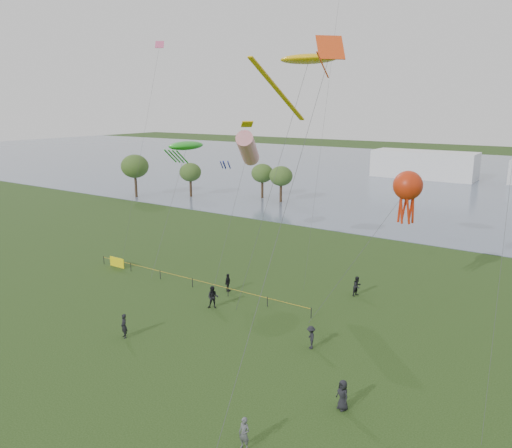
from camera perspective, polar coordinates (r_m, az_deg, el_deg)
The scene contains 18 objects.
ground_plane at distance 30.33m, azimuth -11.17°, elevation -18.69°, with size 400.00×400.00×0.00m, color #1B3210.
lake at distance 120.31m, azimuth 24.70°, elevation 4.63°, with size 400.00×120.00×0.08m, color slate.
pavilion_left at distance 117.59m, azimuth 18.64°, elevation 6.44°, with size 22.00×8.00×6.00m, color white.
trees at distance 87.41m, azimuth -6.31°, elevation 6.04°, with size 28.14×16.02×7.52m.
fence at distance 49.51m, azimuth -12.66°, elevation -5.05°, with size 24.07×0.07×1.05m.
kite_flyer at distance 25.68m, azimuth -1.35°, elevation -22.83°, with size 0.60×0.39×1.64m, color #515358.
spectator_a at distance 40.68m, azimuth -4.94°, elevation -8.34°, with size 0.90×0.70×1.85m, color black.
spectator_b at distance 34.55m, azimuth 6.29°, elevation -12.75°, with size 1.03×0.59×1.60m, color black.
spectator_c at distance 44.13m, azimuth -3.24°, elevation -6.70°, with size 0.95×0.40×1.62m, color black.
spectator_d at distance 28.67m, azimuth 9.88°, elevation -18.69°, with size 0.83×0.54×1.70m, color black.
spectator_f at distance 36.96m, azimuth -14.85°, elevation -11.20°, with size 0.64×0.42×1.74m, color black.
spectator_g at distance 43.94m, azimuth 11.49°, elevation -6.97°, with size 0.84×0.65×1.72m, color black.
kite_stingray at distance 39.02m, azimuth 5.87°, elevation 18.12°, with size 5.99×9.90×19.68m.
kite_windsock at distance 48.82m, azimuth -0.96°, elevation 8.62°, with size 4.18×9.56×13.75m.
kite_creature at distance 53.63m, azimuth -8.02°, elevation 8.83°, with size 3.71×10.58×12.27m.
kite_octopus at distance 39.51m, azimuth 16.96°, elevation 4.13°, with size 5.98×7.40×11.19m.
kite_delta at distance 29.23m, azimuth 7.92°, elevation 17.60°, with size 1.88×13.82×19.84m.
small_kites at distance 40.77m, azimuth 11.50°, elevation 23.43°, with size 38.86×11.97×4.03m.
Camera 1 is at (18.62, -17.78, 16.03)m, focal length 35.00 mm.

